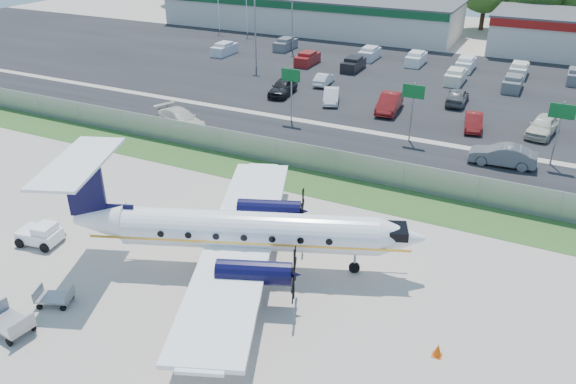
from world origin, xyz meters
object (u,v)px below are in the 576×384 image
at_px(aircraft, 242,230).
at_px(pushback_tug, 41,234).
at_px(baggage_cart_near, 55,297).
at_px(baggage_cart_far, 10,323).

xyz_separation_m(aircraft, pushback_tug, (-11.78, -3.13, -1.71)).
relative_size(aircraft, baggage_cart_near, 9.87).
relative_size(pushback_tug, baggage_cart_far, 1.11).
bearing_deg(baggage_cart_far, pushback_tug, 127.51).
relative_size(baggage_cart_near, baggage_cart_far, 0.85).
xyz_separation_m(aircraft, baggage_cart_near, (-6.77, -6.92, -1.90)).
distance_m(aircraft, pushback_tug, 12.31).
distance_m(pushback_tug, baggage_cart_near, 6.29).
relative_size(pushback_tug, baggage_cart_near, 1.30).
relative_size(aircraft, baggage_cart_far, 8.39).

